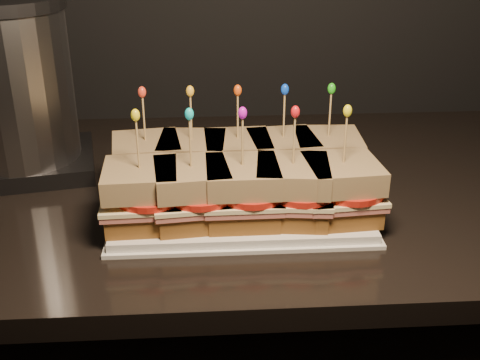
{
  "coord_description": "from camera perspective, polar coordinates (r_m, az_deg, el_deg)",
  "views": [
    {
      "loc": [
        0.05,
        0.74,
        1.3
      ],
      "look_at": [
        0.1,
        1.55,
        0.92
      ],
      "focal_mm": 45.0,
      "sensor_mm": 36.0,
      "label": 1
    }
  ],
  "objects": [
    {
      "name": "sandwich_7_bread_bot",
      "position": [
        0.85,
        0.23,
        -2.91
      ],
      "size": [
        0.1,
        0.1,
        0.03
      ],
      "primitive_type": "cube",
      "rotation": [
        0.0,
        0.0,
        0.01
      ],
      "color": "#592B0F",
      "rests_on": "platter"
    },
    {
      "name": "sandwich_9_bread_top",
      "position": [
        0.85,
        9.7,
        0.61
      ],
      "size": [
        0.11,
        0.11,
        0.03
      ],
      "primitive_type": "cube",
      "rotation": [
        0.0,
        0.0,
        0.08
      ],
      "color": "#5C3214",
      "rests_on": "sandwich_9_tomato"
    },
    {
      "name": "sandwich_8_bread_bot",
      "position": [
        0.86,
        4.89,
        -2.75
      ],
      "size": [
        0.11,
        0.11,
        0.03
      ],
      "primitive_type": "cube",
      "rotation": [
        0.0,
        0.0,
        -0.12
      ],
      "color": "#592B0F",
      "rests_on": "platter"
    },
    {
      "name": "sandwich_2_ham",
      "position": [
        0.94,
        -0.21,
        1.02
      ],
      "size": [
        0.11,
        0.11,
        0.01
      ],
      "primitive_type": "cube",
      "rotation": [
        0.0,
        0.0,
        0.03
      ],
      "color": "#B4584F",
      "rests_on": "sandwich_2_bread_bot"
    },
    {
      "name": "sandwich_3_pick",
      "position": [
        0.92,
        4.19,
        5.87
      ],
      "size": [
        0.0,
        0.0,
        0.09
      ],
      "primitive_type": "cylinder",
      "color": "tan",
      "rests_on": "sandwich_3_bread_top"
    },
    {
      "name": "sandwich_7_pick",
      "position": [
        0.81,
        0.24,
        3.37
      ],
      "size": [
        0.0,
        0.0,
        0.09
      ],
      "primitive_type": "cylinder",
      "color": "tan",
      "rests_on": "sandwich_7_bread_top"
    },
    {
      "name": "sandwich_9_pick",
      "position": [
        0.83,
        9.93,
        3.55
      ],
      "size": [
        0.0,
        0.0,
        0.09
      ],
      "primitive_type": "cylinder",
      "color": "tan",
      "rests_on": "sandwich_9_bread_top"
    },
    {
      "name": "sandwich_4_pick",
      "position": [
        0.93,
        8.5,
        5.91
      ],
      "size": [
        0.0,
        0.0,
        0.09
      ],
      "primitive_type": "cylinder",
      "color": "tan",
      "rests_on": "sandwich_4_bread_top"
    },
    {
      "name": "sandwich_6_frill",
      "position": [
        0.79,
        -4.83,
        6.26
      ],
      "size": [
        0.01,
        0.01,
        0.02
      ],
      "primitive_type": "ellipsoid",
      "color": "#10C6C5",
      "rests_on": "sandwich_6_pick"
    },
    {
      "name": "sandwich_0_ham",
      "position": [
        0.94,
        -8.75,
        0.78
      ],
      "size": [
        0.12,
        0.12,
        0.01
      ],
      "primitive_type": "cube",
      "rotation": [
        0.0,
        0.0,
        0.13
      ],
      "color": "#B4584F",
      "rests_on": "sandwich_0_bread_bot"
    },
    {
      "name": "sandwich_6_bread_bot",
      "position": [
        0.85,
        -4.49,
        -3.04
      ],
      "size": [
        0.11,
        0.11,
        0.03
      ],
      "primitive_type": "cube",
      "rotation": [
        0.0,
        0.0,
        0.11
      ],
      "color": "#592B0F",
      "rests_on": "platter"
    },
    {
      "name": "sandwich_9_ham",
      "position": [
        0.87,
        9.53,
        -1.56
      ],
      "size": [
        0.12,
        0.11,
        0.01
      ],
      "primitive_type": "cube",
      "rotation": [
        0.0,
        0.0,
        0.08
      ],
      "color": "#B4584F",
      "rests_on": "sandwich_9_bread_bot"
    },
    {
      "name": "sandwich_3_bread_bot",
      "position": [
        0.95,
        4.0,
        0.16
      ],
      "size": [
        0.11,
        0.11,
        0.03
      ],
      "primitive_type": "cube",
      "rotation": [
        0.0,
        0.0,
        0.1
      ],
      "color": "#592B0F",
      "rests_on": "platter"
    },
    {
      "name": "sandwich_0_bread_bot",
      "position": [
        0.95,
        -8.68,
        -0.18
      ],
      "size": [
        0.11,
        0.11,
        0.03
      ],
      "primitive_type": "cube",
      "rotation": [
        0.0,
        0.0,
        0.13
      ],
      "color": "#592B0F",
      "rests_on": "platter"
    },
    {
      "name": "sandwich_6_tomato",
      "position": [
        0.83,
        -3.74,
        -1.26
      ],
      "size": [
        0.1,
        0.1,
        0.01
      ],
      "primitive_type": "cylinder",
      "color": "red",
      "rests_on": "sandwich_6_cheese"
    },
    {
      "name": "sandwich_6_bread_top",
      "position": [
        0.83,
        -4.61,
        0.23
      ],
      "size": [
        0.11,
        0.11,
        0.03
      ],
      "primitive_type": "cube",
      "rotation": [
        0.0,
        0.0,
        0.11
      ],
      "color": "#5C3214",
      "rests_on": "sandwich_6_tomato"
    },
    {
      "name": "sandwich_7_frill",
      "position": [
        0.8,
        0.25,
        6.39
      ],
      "size": [
        0.01,
        0.01,
        0.02
      ],
      "primitive_type": "ellipsoid",
      "color": "#D010CB",
      "rests_on": "sandwich_7_pick"
    },
    {
      "name": "appliance_lid",
      "position": [
        1.04,
        -21.8,
        15.35
      ],
      "size": [
        0.2,
        0.2,
        0.02
      ],
      "primitive_type": "cylinder",
      "color": "#262628",
      "rests_on": "appliance_body"
    },
    {
      "name": "sandwich_3_frill",
      "position": [
        0.9,
        4.28,
        8.57
      ],
      "size": [
        0.01,
        0.01,
        0.02
      ],
      "primitive_type": "ellipsoid",
      "color": "blue",
      "rests_on": "sandwich_3_pick"
    },
    {
      "name": "platter",
      "position": [
        0.91,
        0.0,
        -2.63
      ],
      "size": [
        0.37,
        0.23,
        0.02
      ],
      "primitive_type": "cube",
      "color": "white",
      "rests_on": "granite_slab"
    },
    {
      "name": "sandwich_1_pick",
      "position": [
        0.91,
        -4.66,
        5.68
      ],
      "size": [
        0.0,
        0.0,
        0.09
      ],
      "primitive_type": "cylinder",
      "color": "tan",
      "rests_on": "sandwich_1_bread_top"
    },
    {
      "name": "appliance_body",
      "position": [
        1.07,
        -20.67,
        8.33
      ],
      "size": [
        0.19,
        0.19,
        0.25
      ],
      "primitive_type": "cylinder",
      "color": "silver",
      "rests_on": "appliance_base"
    },
    {
      "name": "sandwich_0_pick",
      "position": [
        0.91,
        -9.08,
        5.53
      ],
      "size": [
        0.0,
        0.0,
        0.09
      ],
      "primitive_type": "cylinder",
      "color": "tan",
      "rests_on": "sandwich_0_bread_top"
    },
    {
      "name": "sandwich_1_bread_bot",
      "position": [
        0.95,
        -4.45,
        -0.07
      ],
      "size": [
        0.11,
        0.11,
        0.03
      ],
      "primitive_type": "cube",
      "rotation": [
        0.0,
        0.0,
        -0.08
      ],
      "color": "#592B0F",
      "rests_on": "platter"
    },
    {
      "name": "sandwich_8_bread_top",
      "position": [
        0.84,
        5.03,
        0.49
      ],
      "size": [
        0.11,
        0.11,
        0.03
      ],
      "primitive_type": "cube",
      "rotation": [
        0.0,
        0.0,
        -0.12
      ],
      "color": "#5C3214",
      "rests_on": "sandwich_8_tomato"
    },
    {
      "name": "sandwich_6_pick",
      "position": [
        0.81,
        -4.72,
        3.24
      ],
      "size": [
        0.0,
        0.0,
        0.09
      ],
      "primitive_type": "cylinder",
      "color": "tan",
      "rests_on": "sandwich_6_bread_top"
    },
    {
      "name": "sandwich_3_ham",
      "position": [
        0.95,
        4.03,
        1.13
      ],
      "size": [
        0.12,
        0.11,
        0.01
      ],
      "primitive_type": "cube",
      "rotation": [
        0.0,
        0.0,
        0.1
      ],
      "color": "#B4584F",
      "rests_on": "sandwich_3_bread_bot"
    },
    {
      "name": "granite_slab",
      "position": [
        1.05,
        10.41,
        -0.73
      ],
      "size": [
        2.15,
        0.7,
        0.03
      ],
      "primitive_type": "cube",
      "color": "black",
      "rests_on": "cabinet"
    },
    {
      "name": "sandwich_0_tomato",
      "position": [
        0.93,
        -8.1,
        1.47
      ],
      "size": [
        0.1,
        0.1,
        0.01
      ],
      "primitive_type": "cylinder",
      "color": "red",
      "rests_on": "sandwich_0_cheese"
    },
    {
      "name": "sandwich_1_bread_top",
      "position": [
        0.92,
        -4.56,
        2.93
      ],
      "size": [
        0.11,
        0.11,
        0.03
      ],
      "primitive_type": "cube",
      "rotation": [
        0.0,
        0.0,
        -0.08
      ],
      "color": "#5C3214",
      "rests_on": "sandwich_1_tomato"
    },
    {
      "name": "sandwich_8_frill",
      "position": [
        0.8,
        5.27,
        6.46
      ],
      "size": [
        0.01,
        0.01,
        0.02
      ],
      "primitive_type": "ellipsoid",
      "color": "red",
      "rests_on": "sandwich_8_pick"
    },
    {
      "name": "sandwich_4_bread_bot",
      "position": [
        0.97,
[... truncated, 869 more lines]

